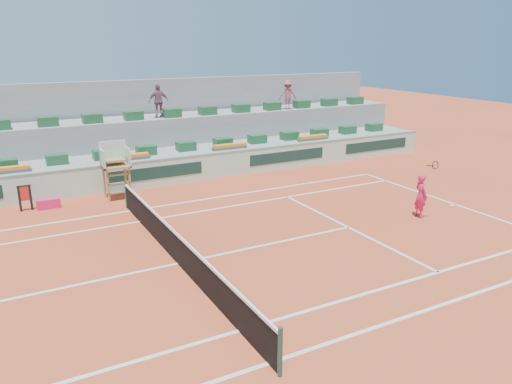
# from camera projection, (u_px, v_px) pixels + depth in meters

# --- Properties ---
(ground) EXTENTS (90.00, 90.00, 0.00)m
(ground) POSITION_uv_depth(u_px,v_px,m) (178.00, 264.00, 14.91)
(ground) COLOR #A93C20
(ground) RESTS_ON ground
(seating_tier_lower) EXTENTS (36.00, 4.00, 1.20)m
(seating_tier_lower) POSITION_uv_depth(u_px,v_px,m) (101.00, 168.00, 23.75)
(seating_tier_lower) COLOR gray
(seating_tier_lower) RESTS_ON ground
(seating_tier_upper) EXTENTS (36.00, 2.40, 2.60)m
(seating_tier_upper) POSITION_uv_depth(u_px,v_px,m) (93.00, 147.00, 24.90)
(seating_tier_upper) COLOR gray
(seating_tier_upper) RESTS_ON ground
(stadium_back_wall) EXTENTS (36.00, 0.40, 4.40)m
(stadium_back_wall) POSITION_uv_depth(u_px,v_px,m) (85.00, 125.00, 25.99)
(stadium_back_wall) COLOR gray
(stadium_back_wall) RESTS_ON ground
(player_bag) EXTENTS (0.87, 0.39, 0.39)m
(player_bag) POSITION_uv_depth(u_px,v_px,m) (48.00, 204.00, 19.80)
(player_bag) COLOR #E21D5B
(player_bag) RESTS_ON ground
(spectator_mid) EXTENTS (1.02, 0.48, 1.71)m
(spectator_mid) POSITION_uv_depth(u_px,v_px,m) (159.00, 101.00, 25.40)
(spectator_mid) COLOR #7C535C
(spectator_mid) RESTS_ON seating_tier_upper
(spectator_right) EXTENTS (1.22, 0.95, 1.66)m
(spectator_right) POSITION_uv_depth(u_px,v_px,m) (288.00, 95.00, 28.61)
(spectator_right) COLOR #954A57
(spectator_right) RESTS_ON seating_tier_upper
(court_lines) EXTENTS (23.89, 11.09, 0.01)m
(court_lines) POSITION_uv_depth(u_px,v_px,m) (178.00, 263.00, 14.90)
(court_lines) COLOR silver
(court_lines) RESTS_ON ground
(tennis_net) EXTENTS (0.10, 11.97, 1.10)m
(tennis_net) POSITION_uv_depth(u_px,v_px,m) (177.00, 247.00, 14.75)
(tennis_net) COLOR black
(tennis_net) RESTS_ON ground
(advertising_hoarding) EXTENTS (36.00, 0.34, 1.26)m
(advertising_hoarding) POSITION_uv_depth(u_px,v_px,m) (112.00, 178.00, 21.90)
(advertising_hoarding) COLOR #ACD9BF
(advertising_hoarding) RESTS_ON ground
(umpire_chair) EXTENTS (1.10, 0.90, 2.40)m
(umpire_chair) POSITION_uv_depth(u_px,v_px,m) (115.00, 162.00, 20.78)
(umpire_chair) COLOR olive
(umpire_chair) RESTS_ON ground
(seat_row_lower) EXTENTS (32.90, 0.60, 0.44)m
(seat_row_lower) POSITION_uv_depth(u_px,v_px,m) (103.00, 154.00, 22.76)
(seat_row_lower) COLOR #1B512D
(seat_row_lower) RESTS_ON seating_tier_lower
(seat_row_upper) EXTENTS (32.90, 0.60, 0.44)m
(seat_row_upper) POSITION_uv_depth(u_px,v_px,m) (92.00, 118.00, 23.95)
(seat_row_upper) COLOR #1B512D
(seat_row_upper) RESTS_ON seating_tier_upper
(flower_planters) EXTENTS (26.80, 0.36, 0.28)m
(flower_planters) POSITION_uv_depth(u_px,v_px,m) (72.00, 164.00, 21.43)
(flower_planters) COLOR #545454
(flower_planters) RESTS_ON seating_tier_lower
(towel_rack) EXTENTS (0.52, 0.09, 1.03)m
(towel_rack) POSITION_uv_depth(u_px,v_px,m) (25.00, 196.00, 19.40)
(towel_rack) COLOR black
(towel_rack) RESTS_ON ground
(tennis_player) EXTENTS (0.50, 0.89, 2.28)m
(tennis_player) POSITION_uv_depth(u_px,v_px,m) (421.00, 195.00, 18.66)
(tennis_player) COLOR #E21D5B
(tennis_player) RESTS_ON ground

